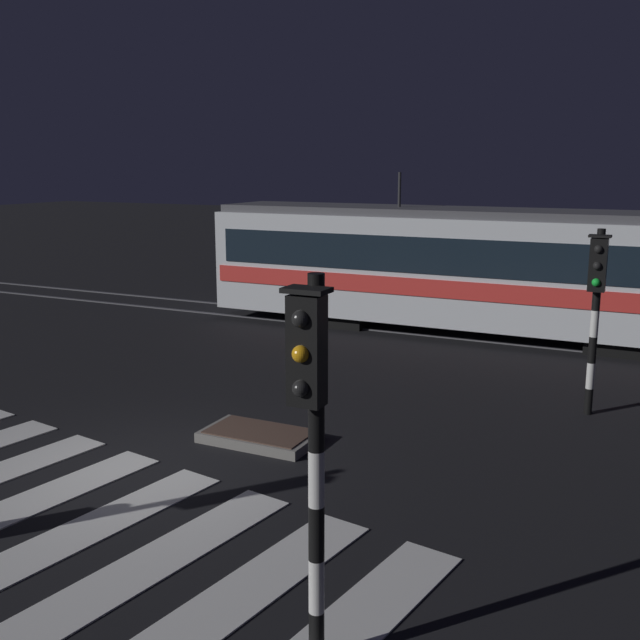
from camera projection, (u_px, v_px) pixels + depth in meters
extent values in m
plane|color=black|center=(147.00, 465.00, 11.03)|extent=(120.00, 120.00, 0.00)
cube|color=#59595E|center=(387.00, 331.00, 19.76)|extent=(80.00, 0.12, 0.03)
cube|color=#59595E|center=(405.00, 321.00, 21.03)|extent=(80.00, 0.12, 0.03)
cube|color=silver|center=(13.00, 510.00, 9.57)|extent=(1.40, 4.43, 0.02)
cube|color=silver|center=(73.00, 537.00, 8.88)|extent=(1.40, 4.43, 0.02)
cube|color=silver|center=(143.00, 568.00, 8.19)|extent=(1.40, 4.43, 0.02)
cube|color=silver|center=(226.00, 605.00, 7.51)|extent=(1.40, 4.43, 0.02)
cube|color=slate|center=(260.00, 437.00, 11.95)|extent=(1.82, 1.01, 0.16)
cube|color=#4C382D|center=(259.00, 431.00, 11.93)|extent=(1.64, 0.91, 0.02)
cylinder|color=black|center=(588.00, 401.00, 13.24)|extent=(0.14, 0.14, 0.47)
cylinder|color=white|center=(590.00, 376.00, 13.14)|extent=(0.14, 0.14, 0.47)
cylinder|color=black|center=(592.00, 350.00, 13.05)|extent=(0.14, 0.14, 0.47)
cylinder|color=white|center=(594.00, 324.00, 12.95)|extent=(0.14, 0.14, 0.47)
cylinder|color=black|center=(596.00, 297.00, 12.86)|extent=(0.14, 0.14, 0.47)
cylinder|color=white|center=(599.00, 270.00, 12.76)|extent=(0.14, 0.14, 0.47)
cylinder|color=black|center=(601.00, 243.00, 12.66)|extent=(0.14, 0.14, 0.47)
cube|color=black|center=(598.00, 265.00, 12.59)|extent=(0.28, 0.20, 0.90)
sphere|color=black|center=(599.00, 249.00, 12.43)|extent=(0.14, 0.14, 0.14)
sphere|color=black|center=(597.00, 266.00, 12.49)|extent=(0.14, 0.14, 0.14)
sphere|color=green|center=(596.00, 282.00, 12.55)|extent=(0.14, 0.14, 0.14)
cube|color=black|center=(600.00, 236.00, 12.49)|extent=(0.36, 0.24, 0.04)
cylinder|color=black|center=(317.00, 637.00, 6.62)|extent=(0.14, 0.14, 0.50)
cylinder|color=white|center=(316.00, 586.00, 6.52)|extent=(0.14, 0.14, 0.50)
cylinder|color=black|center=(316.00, 533.00, 6.41)|extent=(0.14, 0.14, 0.50)
cylinder|color=white|center=(316.00, 479.00, 6.31)|extent=(0.14, 0.14, 0.50)
cylinder|color=black|center=(316.00, 422.00, 6.21)|extent=(0.14, 0.14, 0.50)
cylinder|color=white|center=(316.00, 364.00, 6.10)|extent=(0.14, 0.14, 0.50)
cylinder|color=black|center=(316.00, 304.00, 6.00)|extent=(0.14, 0.14, 0.50)
cube|color=black|center=(307.00, 351.00, 5.92)|extent=(0.28, 0.20, 0.90)
sphere|color=black|center=(300.00, 319.00, 5.77)|extent=(0.14, 0.14, 0.14)
sphere|color=orange|center=(300.00, 354.00, 5.83)|extent=(0.14, 0.14, 0.14)
sphere|color=black|center=(301.00, 388.00, 5.88)|extent=(0.14, 0.14, 0.14)
cube|color=black|center=(307.00, 290.00, 5.82)|extent=(0.36, 0.24, 0.04)
cube|color=silver|center=(477.00, 270.00, 19.13)|extent=(14.26, 2.50, 2.70)
cube|color=red|center=(463.00, 291.00, 18.09)|extent=(13.98, 0.04, 0.44)
cube|color=red|center=(488.00, 277.00, 20.32)|extent=(13.98, 0.04, 0.44)
cube|color=black|center=(464.00, 258.00, 17.93)|extent=(13.55, 0.03, 0.90)
cube|color=#4C4C51|center=(479.00, 213.00, 18.84)|extent=(13.98, 2.30, 0.20)
cylinder|color=#262628|center=(399.00, 191.00, 19.65)|extent=(0.08, 0.08, 1.00)
cube|color=black|center=(637.00, 343.00, 17.77)|extent=(2.20, 2.00, 0.35)
cube|color=black|center=(337.00, 315.00, 21.12)|extent=(2.20, 2.00, 0.35)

